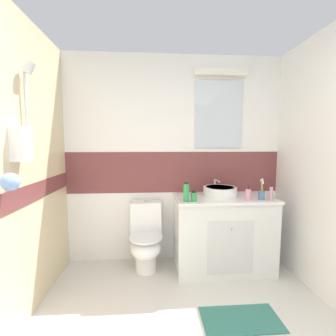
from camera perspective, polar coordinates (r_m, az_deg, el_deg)
The scene contains 10 objects.
wall_back_tiled at distance 2.87m, azimuth 1.71°, elevation 2.31°, with size 3.20×0.20×2.50m.
vanity_cabinet at distance 2.84m, azimuth 13.36°, elevation -15.26°, with size 1.10×0.58×0.85m.
sink_basin at distance 2.74m, azimuth 12.71°, elevation -5.57°, with size 0.38×0.43×0.17m.
toilet at distance 2.78m, azimuth -5.49°, elevation -17.05°, with size 0.37×0.50×0.78m.
toothbrush_cup at distance 2.69m, azimuth 22.14°, elevation -6.01°, with size 0.07×0.07×0.23m.
soap_dispenser at distance 2.60m, azimuth 19.20°, elevation -6.25°, with size 0.06×0.06×0.16m.
lotion_bottle_short at distance 2.43m, azimuth 6.41°, elevation -7.00°, with size 0.06×0.06×0.11m.
mouthwash_bottle at distance 2.41m, azimuth 4.53°, elevation -6.00°, with size 0.06×0.06×0.21m.
toothpaste_tube_upright at distance 2.70m, azimuth 24.16°, elevation -5.64°, with size 0.03×0.03×0.17m.
bath_mat at distance 2.35m, azimuth 17.56°, elevation -32.11°, with size 0.64×0.33×0.01m, color #337266.
Camera 1 is at (-0.28, -0.40, 1.45)m, focal length 24.64 mm.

